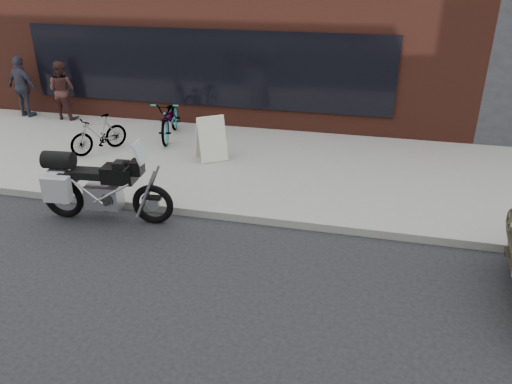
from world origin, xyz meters
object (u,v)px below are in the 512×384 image
object	(u,v)px
bicycle_rear	(99,134)
cafe_patron_right	(23,87)
bicycle_front	(170,119)
cafe_patron_left	(62,90)
motorcycle	(96,187)
sandwich_sign	(211,138)

from	to	relation	value
bicycle_rear	cafe_patron_right	distance (m)	4.19
bicycle_front	cafe_patron_right	distance (m)	4.88
bicycle_front	cafe_patron_right	world-z (taller)	cafe_patron_right
bicycle_rear	cafe_patron_left	bearing A→B (deg)	168.10
bicycle_front	cafe_patron_left	bearing A→B (deg)	154.07
bicycle_rear	cafe_patron_left	world-z (taller)	cafe_patron_left
cafe_patron_left	cafe_patron_right	bearing A→B (deg)	7.12
motorcycle	bicycle_rear	bearing A→B (deg)	113.62
bicycle_front	bicycle_rear	xyz separation A→B (m)	(-1.24, -1.36, -0.07)
bicycle_rear	cafe_patron_right	world-z (taller)	cafe_patron_right
bicycle_rear	cafe_patron_left	size ratio (longest dim) A/B	0.89
bicycle_front	cafe_patron_left	world-z (taller)	cafe_patron_left
sandwich_sign	cafe_patron_left	xyz separation A→B (m)	(-5.06, 2.04, 0.31)
sandwich_sign	cafe_patron_left	bearing A→B (deg)	122.21
sandwich_sign	cafe_patron_right	size ratio (longest dim) A/B	0.58
motorcycle	bicycle_front	size ratio (longest dim) A/B	1.28
bicycle_front	bicycle_rear	world-z (taller)	bicycle_front
motorcycle	bicycle_rear	size ratio (longest dim) A/B	1.69
cafe_patron_left	cafe_patron_right	distance (m)	1.22
motorcycle	bicycle_front	bearing A→B (deg)	89.22
motorcycle	bicycle_rear	distance (m)	3.27
sandwich_sign	cafe_patron_right	bearing A→B (deg)	126.76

